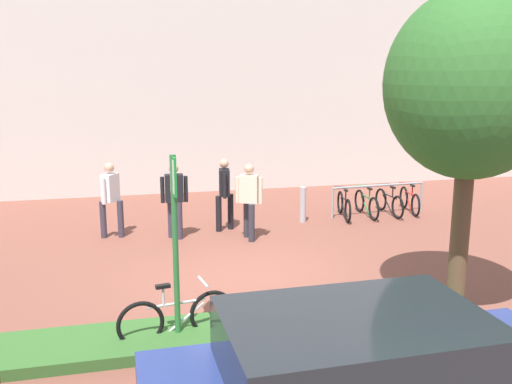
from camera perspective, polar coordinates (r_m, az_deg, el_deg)
name	(u,v)px	position (r m, az deg, el deg)	size (l,w,h in m)	color
ground_plane	(247,277)	(10.46, -0.91, -8.62)	(60.00, 60.00, 0.00)	brown
building_facade	(187,28)	(18.02, -6.97, 16.14)	(28.00, 1.20, 10.00)	silver
planter_strip	(250,329)	(8.30, -0.65, -13.74)	(7.00, 1.10, 0.16)	#336028
tree_sidewalk	(472,86)	(8.76, 21.00, 10.01)	(2.50, 2.50, 4.90)	brown
parking_sign_post	(175,224)	(7.58, -8.24, -3.18)	(0.08, 0.36, 2.65)	#2D7238
bike_at_sign	(177,317)	(8.12, -7.98, -12.42)	(1.67, 0.43, 0.86)	black
bike_rack_cluster	(378,202)	(15.10, 12.22, -1.02)	(2.66, 1.69, 0.83)	#99999E
bollard_steel	(303,205)	(14.09, 4.76, -1.29)	(0.16, 0.16, 0.90)	#ADADB2
person_shirt_blue	(249,197)	(12.49, -0.71, -0.47)	(0.56, 0.51, 1.72)	#2D2D38
person_suited_dark	(224,190)	(13.25, -3.22, 0.23)	(0.45, 0.60, 1.72)	black
person_shirt_white	(111,195)	(13.05, -14.51, -0.32)	(0.52, 0.52, 1.72)	#383342
person_suited_navy	(174,196)	(12.71, -8.27, -0.38)	(0.61, 0.31, 1.72)	#383342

